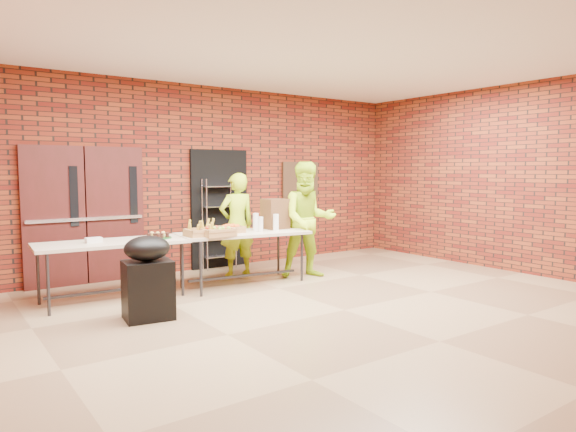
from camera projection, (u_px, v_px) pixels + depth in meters
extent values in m
cube|color=brown|center=(344.00, 312.00, 6.39)|extent=(8.00, 7.00, 0.04)
cube|color=silver|center=(347.00, 45.00, 6.10)|extent=(8.00, 7.00, 0.04)
cube|color=maroon|center=(212.00, 178.00, 9.10)|extent=(8.00, 0.04, 3.20)
cube|color=maroon|center=(526.00, 178.00, 8.57)|extent=(0.04, 7.00, 3.20)
cube|color=#411412|center=(54.00, 217.00, 7.55)|extent=(0.88, 0.08, 2.10)
cube|color=#411412|center=(115.00, 214.00, 8.07)|extent=(0.88, 0.08, 2.10)
cube|color=black|center=(74.00, 196.00, 7.64)|extent=(0.12, 0.02, 0.90)
cube|color=black|center=(134.00, 195.00, 8.16)|extent=(0.12, 0.02, 0.90)
cube|color=silver|center=(87.00, 219.00, 7.76)|extent=(1.70, 0.04, 0.05)
cube|color=black|center=(219.00, 209.00, 9.15)|extent=(1.10, 0.06, 2.10)
cube|color=#452F1B|center=(300.00, 180.00, 10.14)|extent=(0.85, 0.04, 0.70)
cube|color=#BAAA8E|center=(112.00, 243.00, 6.82)|extent=(1.98, 0.94, 0.04)
cube|color=#2C2D31|center=(113.00, 290.00, 6.88)|extent=(1.72, 0.16, 0.03)
cylinder|color=#2C2D31|center=(38.00, 276.00, 6.62)|extent=(0.04, 0.04, 0.75)
cylinder|color=#2C2D31|center=(165.00, 262.00, 7.61)|extent=(0.04, 0.04, 0.75)
cylinder|color=#2C2D31|center=(48.00, 285.00, 6.10)|extent=(0.04, 0.04, 0.75)
cylinder|color=#2C2D31|center=(183.00, 269.00, 7.09)|extent=(0.04, 0.04, 0.75)
cube|color=#BAAA8E|center=(243.00, 233.00, 7.77)|extent=(2.05, 1.07, 0.04)
cube|color=#2C2D31|center=(244.00, 276.00, 7.83)|extent=(1.73, 0.28, 0.03)
cylinder|color=#2C2D31|center=(181.00, 262.00, 7.57)|extent=(0.04, 0.04, 0.76)
cylinder|color=#2C2D31|center=(278.00, 252.00, 8.58)|extent=(0.04, 0.04, 0.76)
cylinder|color=#2C2D31|center=(201.00, 269.00, 7.04)|extent=(0.04, 0.04, 0.76)
cylinder|color=#2C2D31|center=(302.00, 257.00, 8.05)|extent=(0.04, 0.04, 0.76)
cube|color=#A36E41|center=(201.00, 234.00, 7.28)|extent=(0.43, 0.34, 0.07)
cube|color=#A36E41|center=(229.00, 231.00, 7.67)|extent=(0.40, 0.31, 0.06)
cube|color=#A36E41|center=(218.00, 233.00, 7.30)|extent=(0.45, 0.35, 0.07)
cylinder|color=#124718|center=(158.00, 238.00, 7.12)|extent=(0.37, 0.37, 0.01)
cube|color=white|center=(94.00, 240.00, 6.70)|extent=(0.20, 0.13, 0.07)
cube|color=#542F1C|center=(275.00, 214.00, 8.20)|extent=(0.36, 0.33, 0.48)
cylinder|color=white|center=(261.00, 224.00, 7.79)|extent=(0.08, 0.08, 0.23)
cylinder|color=white|center=(276.00, 222.00, 7.92)|extent=(0.09, 0.09, 0.26)
cylinder|color=white|center=(256.00, 222.00, 7.96)|extent=(0.09, 0.09, 0.27)
cube|color=black|center=(148.00, 290.00, 5.99)|extent=(0.59, 0.51, 0.69)
ellipsoid|color=black|center=(147.00, 248.00, 5.94)|extent=(0.59, 0.52, 0.30)
imported|color=#AAD617|center=(237.00, 225.00, 8.42)|extent=(0.64, 0.44, 1.69)
imported|color=#AAD617|center=(308.00, 220.00, 8.29)|extent=(1.11, 1.00, 1.88)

